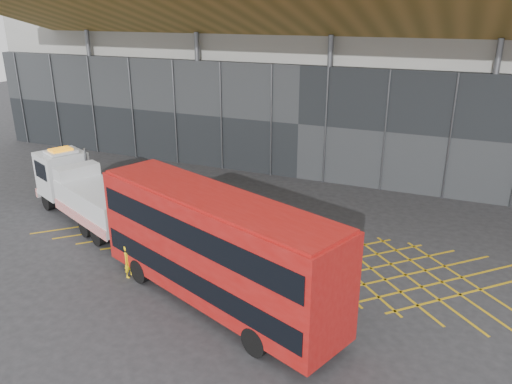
% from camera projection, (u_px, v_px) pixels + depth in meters
% --- Properties ---
extents(ground_plane, '(120.00, 120.00, 0.00)m').
position_uv_depth(ground_plane, '(195.00, 234.00, 27.25)').
color(ground_plane, '#29292B').
extents(road_markings, '(26.36, 7.16, 0.01)m').
position_uv_depth(road_markings, '(277.00, 250.00, 25.46)').
color(road_markings, gold).
rests_on(road_markings, ground_plane).
extents(construction_building, '(55.00, 23.97, 18.00)m').
position_uv_depth(construction_building, '(328.00, 44.00, 39.27)').
color(construction_building, gray).
rests_on(construction_building, ground_plane).
extents(recovery_truck, '(10.58, 6.15, 3.81)m').
position_uv_depth(recovery_truck, '(85.00, 192.00, 28.47)').
color(recovery_truck, black).
rests_on(recovery_truck, ground_plane).
extents(bus_towed, '(12.05, 6.80, 4.84)m').
position_uv_depth(bus_towed, '(215.00, 246.00, 19.96)').
color(bus_towed, '#9E0F0C').
rests_on(bus_towed, ground_plane).
extents(worker, '(0.38, 0.57, 1.57)m').
position_uv_depth(worker, '(129.00, 261.00, 22.73)').
color(worker, yellow).
rests_on(worker, ground_plane).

